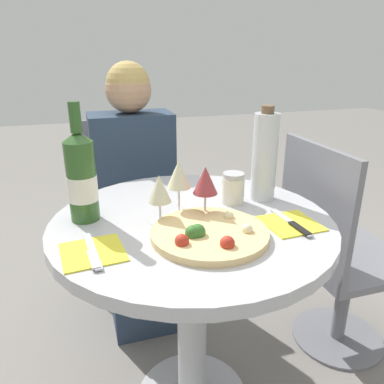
{
  "coord_description": "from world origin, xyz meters",
  "views": [
    {
      "loc": [
        -0.3,
        -0.97,
        1.19
      ],
      "look_at": [
        -0.01,
        -0.04,
        0.83
      ],
      "focal_mm": 35.0,
      "sensor_mm": 36.0,
      "label": 1
    }
  ],
  "objects_px": {
    "dining_table": "(192,264)",
    "seated_diner": "(137,208)",
    "wine_bottle": "(82,177)",
    "chair_behind_diner": "(134,217)",
    "tall_carafe": "(265,157)",
    "pizza_large": "(209,234)",
    "chair_empty_side": "(335,257)"
  },
  "relations": [
    {
      "from": "seated_diner",
      "to": "wine_bottle",
      "type": "bearing_deg",
      "value": 66.04
    },
    {
      "from": "tall_carafe",
      "to": "seated_diner",
      "type": "bearing_deg",
      "value": 123.89
    },
    {
      "from": "dining_table",
      "to": "pizza_large",
      "type": "bearing_deg",
      "value": -87.12
    },
    {
      "from": "chair_behind_diner",
      "to": "tall_carafe",
      "type": "relative_size",
      "value": 2.88
    },
    {
      "from": "dining_table",
      "to": "wine_bottle",
      "type": "relative_size",
      "value": 2.45
    },
    {
      "from": "seated_diner",
      "to": "chair_empty_side",
      "type": "distance_m",
      "value": 0.87
    },
    {
      "from": "chair_behind_diner",
      "to": "wine_bottle",
      "type": "relative_size",
      "value": 2.6
    },
    {
      "from": "pizza_large",
      "to": "wine_bottle",
      "type": "xyz_separation_m",
      "value": [
        -0.31,
        0.22,
        0.12
      ]
    },
    {
      "from": "seated_diner",
      "to": "pizza_large",
      "type": "height_order",
      "value": "seated_diner"
    },
    {
      "from": "chair_behind_diner",
      "to": "tall_carafe",
      "type": "xyz_separation_m",
      "value": [
        0.35,
        -0.66,
        0.45
      ]
    },
    {
      "from": "chair_empty_side",
      "to": "wine_bottle",
      "type": "bearing_deg",
      "value": -88.57
    },
    {
      "from": "chair_behind_diner",
      "to": "chair_empty_side",
      "type": "height_order",
      "value": "same"
    },
    {
      "from": "dining_table",
      "to": "chair_empty_side",
      "type": "relative_size",
      "value": 0.94
    },
    {
      "from": "tall_carafe",
      "to": "pizza_large",
      "type": "bearing_deg",
      "value": -140.92
    },
    {
      "from": "wine_bottle",
      "to": "tall_carafe",
      "type": "bearing_deg",
      "value": -0.45
    },
    {
      "from": "dining_table",
      "to": "pizza_large",
      "type": "distance_m",
      "value": 0.21
    },
    {
      "from": "chair_behind_diner",
      "to": "seated_diner",
      "type": "bearing_deg",
      "value": 90.0
    },
    {
      "from": "pizza_large",
      "to": "tall_carafe",
      "type": "xyz_separation_m",
      "value": [
        0.27,
        0.22,
        0.13
      ]
    },
    {
      "from": "tall_carafe",
      "to": "chair_behind_diner",
      "type": "bearing_deg",
      "value": 117.7
    },
    {
      "from": "chair_behind_diner",
      "to": "seated_diner",
      "type": "height_order",
      "value": "seated_diner"
    },
    {
      "from": "dining_table",
      "to": "seated_diner",
      "type": "distance_m",
      "value": 0.61
    },
    {
      "from": "pizza_large",
      "to": "wine_bottle",
      "type": "relative_size",
      "value": 0.92
    },
    {
      "from": "dining_table",
      "to": "tall_carafe",
      "type": "relative_size",
      "value": 2.71
    },
    {
      "from": "chair_empty_side",
      "to": "tall_carafe",
      "type": "relative_size",
      "value": 2.88
    },
    {
      "from": "dining_table",
      "to": "chair_behind_diner",
      "type": "xyz_separation_m",
      "value": [
        -0.07,
        0.74,
        -0.15
      ]
    },
    {
      "from": "dining_table",
      "to": "seated_diner",
      "type": "xyz_separation_m",
      "value": [
        -0.07,
        0.6,
        -0.05
      ]
    },
    {
      "from": "dining_table",
      "to": "wine_bottle",
      "type": "xyz_separation_m",
      "value": [
        -0.3,
        0.09,
        0.29
      ]
    },
    {
      "from": "chair_empty_side",
      "to": "tall_carafe",
      "type": "height_order",
      "value": "tall_carafe"
    },
    {
      "from": "chair_behind_diner",
      "to": "wine_bottle",
      "type": "bearing_deg",
      "value": 70.88
    },
    {
      "from": "tall_carafe",
      "to": "chair_empty_side",
      "type": "bearing_deg",
      "value": 4.38
    },
    {
      "from": "chair_empty_side",
      "to": "wine_bottle",
      "type": "distance_m",
      "value": 1.03
    },
    {
      "from": "chair_empty_side",
      "to": "wine_bottle",
      "type": "xyz_separation_m",
      "value": [
        -0.94,
        -0.02,
        0.44
      ]
    }
  ]
}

